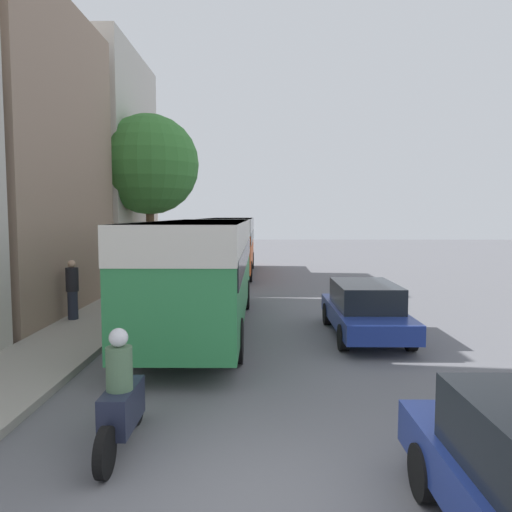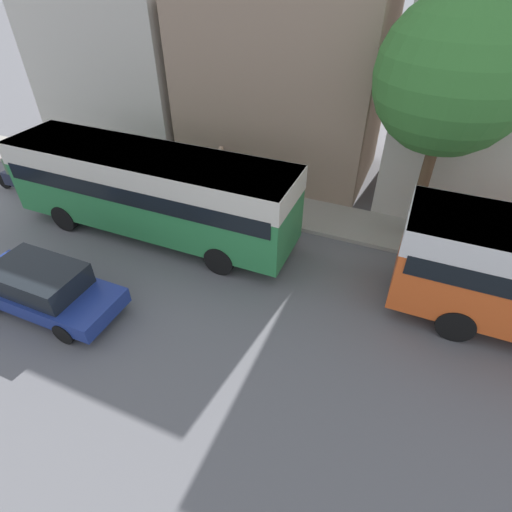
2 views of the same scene
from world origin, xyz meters
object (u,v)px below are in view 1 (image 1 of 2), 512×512
Objects in this scene: motorcycle_behind_lead at (121,401)px; pedestrian_near_curb at (72,289)px; bus_lead at (202,260)px; car_far_curb at (365,309)px; bus_following at (230,238)px.

motorcycle_behind_lead is 1.26× the size of pedestrian_near_curb.
motorcycle_behind_lead is at bearing -92.30° from bus_lead.
motorcycle_behind_lead is at bearing 53.94° from car_far_curb.
bus_following is 13.02m from pedestrian_near_curb.
pedestrian_near_curb reaches higher than motorcycle_behind_lead.
car_far_curb is at bearing -72.11° from bus_following.
bus_lead is 5.81× the size of pedestrian_near_curb.
pedestrian_near_curb is at bearing -107.69° from bus_following.
bus_following is 14.56m from car_far_curb.
pedestrian_near_curb is at bearing 114.78° from motorcycle_behind_lead.
bus_following is at bearing 90.04° from bus_lead.
bus_lead is 1.07× the size of bus_following.
bus_lead is 13.09m from bus_following.
motorcycle_behind_lead is (-0.28, -20.31, -1.31)m from bus_following.
motorcycle_behind_lead is 8.75m from pedestrian_near_curb.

